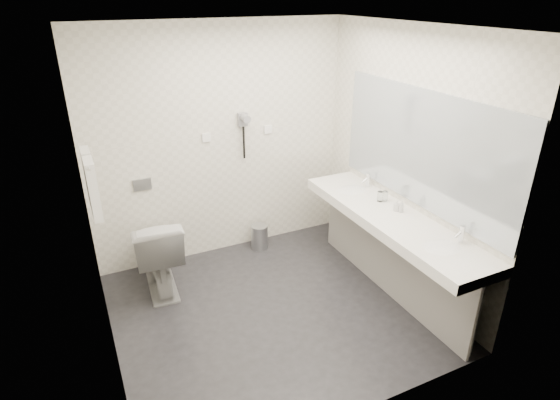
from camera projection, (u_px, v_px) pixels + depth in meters
floor at (273, 310)px, 4.31m from camera, size 2.80×2.80×0.00m
ceiling at (270, 27)px, 3.27m from camera, size 2.80×2.80×0.00m
wall_back at (220, 145)px, 4.85m from camera, size 2.80×0.00×2.80m
wall_front at (363, 266)px, 2.72m from camera, size 2.80×0.00×2.80m
wall_left at (92, 222)px, 3.24m from camera, size 0.00×2.60×2.60m
wall_right at (406, 163)px, 4.34m from camera, size 0.00×2.60×2.60m
vanity_counter at (391, 220)px, 4.26m from camera, size 0.55×2.20×0.10m
vanity_panel at (389, 258)px, 4.44m from camera, size 0.03×2.15×0.75m
vanity_post_near at (474, 321)px, 3.60m from camera, size 0.06×0.06×0.75m
vanity_post_far at (334, 214)px, 5.31m from camera, size 0.06×0.06×0.75m
mirror at (422, 149)px, 4.09m from camera, size 0.02×2.20×1.05m
basin_near at (442, 249)px, 3.71m from camera, size 0.40×0.31×0.05m
basin_far at (352, 191)px, 4.77m from camera, size 0.40×0.31×0.05m
faucet_near at (462, 234)px, 3.75m from camera, size 0.04×0.04×0.15m
faucet_far at (368, 180)px, 4.81m from camera, size 0.04×0.04×0.15m
soap_bottle_a at (397, 206)px, 4.29m from camera, size 0.07×0.07×0.11m
soap_bottle_c at (401, 206)px, 4.26m from camera, size 0.06×0.06×0.12m
glass_left at (385, 196)px, 4.49m from camera, size 0.07×0.07×0.10m
glass_right at (380, 196)px, 4.49m from camera, size 0.07×0.07×0.10m
toilet at (157, 252)px, 4.48m from camera, size 0.51×0.83×0.81m
flush_plate at (142, 185)px, 4.63m from camera, size 0.18×0.02×0.12m
pedal_bin at (259, 237)px, 5.31m from camera, size 0.22×0.22×0.27m
bin_lid at (259, 226)px, 5.25m from camera, size 0.19×0.19×0.02m
towel_rail at (85, 157)px, 3.58m from camera, size 0.02×0.62×0.02m
towel_near at (93, 189)px, 3.57m from camera, size 0.07×0.24×0.48m
towel_far at (90, 177)px, 3.80m from camera, size 0.07×0.24×0.48m
dryer_cradle at (243, 119)px, 4.82m from camera, size 0.10×0.04×0.14m
dryer_barrel at (245, 118)px, 4.75m from camera, size 0.08×0.14×0.08m
dryer_cord at (244, 143)px, 4.92m from camera, size 0.02×0.02×0.35m
switch_plate_a at (206, 138)px, 4.74m from camera, size 0.09×0.02×0.09m
switch_plate_b at (268, 129)px, 5.02m from camera, size 0.09×0.02×0.09m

